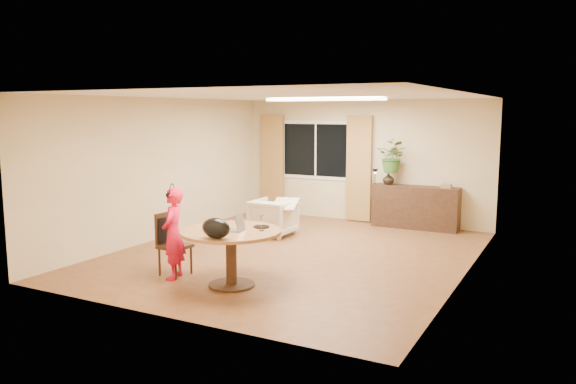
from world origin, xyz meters
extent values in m
plane|color=brown|center=(0.00, 0.00, 0.00)|extent=(6.50, 6.50, 0.00)
plane|color=white|center=(0.00, 0.00, 2.60)|extent=(6.50, 6.50, 0.00)
plane|color=tan|center=(0.00, 3.25, 1.30)|extent=(5.50, 0.00, 5.50)
plane|color=tan|center=(-2.75, 0.00, 1.30)|extent=(0.00, 6.50, 6.50)
plane|color=tan|center=(2.75, 0.00, 1.30)|extent=(0.00, 6.50, 6.50)
cube|color=white|center=(-1.10, 3.23, 1.50)|extent=(1.70, 0.02, 1.30)
cube|color=black|center=(-1.10, 3.22, 1.50)|extent=(1.55, 0.01, 1.15)
cube|color=white|center=(-1.10, 3.22, 1.50)|extent=(0.04, 0.01, 1.15)
cube|color=olive|center=(-2.15, 3.15, 1.15)|extent=(0.55, 0.08, 2.25)
cube|color=olive|center=(-0.05, 3.15, 1.15)|extent=(0.55, 0.08, 2.25)
cube|color=white|center=(0.00, 1.20, 2.57)|extent=(2.20, 0.35, 0.05)
cylinder|color=brown|center=(0.03, -1.92, 0.75)|extent=(1.36, 1.36, 0.04)
cylinder|color=black|center=(0.03, -1.92, 0.37)|extent=(0.15, 0.15, 0.73)
cylinder|color=black|center=(0.03, -1.92, 0.02)|extent=(0.63, 0.63, 0.03)
imported|color=red|center=(-0.89, -1.99, 0.65)|extent=(0.55, 0.45, 1.30)
imported|color=beige|center=(-0.99, 1.09, 0.35)|extent=(0.75, 0.77, 0.70)
cube|color=black|center=(1.23, 3.01, 0.43)|extent=(1.72, 0.42, 0.86)
imported|color=black|center=(0.65, 3.01, 0.98)|extent=(0.29, 0.29, 0.25)
imported|color=#376325|center=(0.73, 3.01, 1.44)|extent=(0.61, 0.53, 0.66)
camera|label=1|loc=(4.12, -8.09, 2.35)|focal=35.00mm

